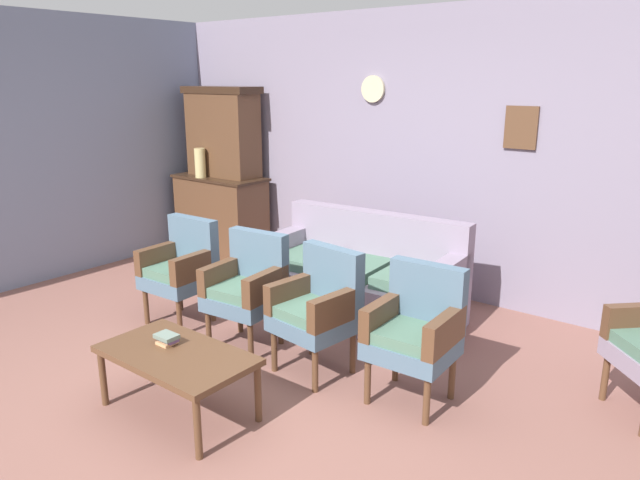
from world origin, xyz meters
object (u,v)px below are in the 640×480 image
at_px(floral_couch, 360,281).
at_px(armchair_near_couch_end, 416,328).
at_px(armchair_near_cabinet, 248,285).
at_px(armchair_by_doorway, 318,305).
at_px(side_cabinet, 221,215).
at_px(vase_on_cabinet, 200,163).
at_px(armchair_row_middle, 182,266).
at_px(book_stack_on_table, 167,339).
at_px(coffee_table, 177,359).

relative_size(floral_couch, armchair_near_couch_end, 2.04).
height_order(armchair_near_cabinet, armchair_by_doorway, same).
bearing_deg(armchair_near_cabinet, side_cabinet, 141.59).
distance_m(vase_on_cabinet, armchair_by_doorway, 3.31).
xyz_separation_m(floral_couch, armchair_row_middle, (-1.14, -1.04, 0.17)).
bearing_deg(armchair_by_doorway, side_cabinet, 149.36).
bearing_deg(vase_on_cabinet, floral_couch, -9.61).
bearing_deg(armchair_by_doorway, armchair_near_cabinet, -179.82).
bearing_deg(armchair_by_doorway, armchair_row_middle, -179.48).
height_order(floral_couch, book_stack_on_table, floral_couch).
bearing_deg(floral_couch, armchair_near_cabinet, -109.31).
distance_m(armchair_near_cabinet, armchair_near_couch_end, 1.44).
xyz_separation_m(vase_on_cabinet, floral_couch, (2.56, -0.43, -0.77)).
relative_size(floral_couch, coffee_table, 1.83).
height_order(vase_on_cabinet, coffee_table, vase_on_cabinet).
height_order(armchair_near_couch_end, book_stack_on_table, armchair_near_couch_end).
bearing_deg(book_stack_on_table, floral_couch, 85.96).
distance_m(floral_couch, armchair_near_cabinet, 1.11).
relative_size(side_cabinet, armchair_near_couch_end, 1.28).
bearing_deg(armchair_row_middle, book_stack_on_table, -43.11).
relative_size(side_cabinet, armchair_by_doorway, 1.28).
height_order(side_cabinet, armchair_near_couch_end, side_cabinet).
distance_m(armchair_row_middle, armchair_near_cabinet, 0.78).
bearing_deg(armchair_near_cabinet, armchair_near_couch_end, 3.25).
relative_size(vase_on_cabinet, armchair_near_cabinet, 0.38).
xyz_separation_m(armchair_by_doorway, armchair_near_couch_end, (0.74, 0.08, 0.00)).
relative_size(armchair_near_cabinet, coffee_table, 0.90).
bearing_deg(coffee_table, armchair_by_doorway, 71.24).
relative_size(armchair_near_cabinet, armchair_by_doorway, 1.00).
bearing_deg(book_stack_on_table, vase_on_cabinet, 135.07).
height_order(vase_on_cabinet, armchair_near_cabinet, vase_on_cabinet).
relative_size(coffee_table, book_stack_on_table, 6.79).
bearing_deg(armchair_near_couch_end, armchair_row_middle, -177.61).
height_order(floral_couch, armchair_near_cabinet, same).
relative_size(armchair_row_middle, armchair_near_cabinet, 1.00).
xyz_separation_m(armchair_near_couch_end, coffee_table, (-1.08, -1.07, -0.12)).
xyz_separation_m(side_cabinet, armchair_by_doorway, (2.77, -1.64, 0.03)).
relative_size(armchair_row_middle, armchair_by_doorway, 1.00).
height_order(vase_on_cabinet, armchair_row_middle, vase_on_cabinet).
distance_m(armchair_row_middle, coffee_table, 1.51).
bearing_deg(armchair_row_middle, side_cabinet, 127.95).
bearing_deg(side_cabinet, armchair_near_cabinet, -38.41).
xyz_separation_m(coffee_table, book_stack_on_table, (-0.14, 0.04, 0.08)).
distance_m(armchair_near_couch_end, book_stack_on_table, 1.60).
distance_m(vase_on_cabinet, armchair_row_middle, 2.14).
bearing_deg(armchair_near_couch_end, vase_on_cabinet, 159.17).
bearing_deg(coffee_table, side_cabinet, 132.73).
xyz_separation_m(armchair_near_cabinet, coffee_table, (0.36, -0.99, -0.12)).
distance_m(coffee_table, book_stack_on_table, 0.17).
bearing_deg(armchair_near_couch_end, side_cabinet, 156.02).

